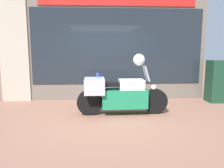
# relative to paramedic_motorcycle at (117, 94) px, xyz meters

# --- Properties ---
(ground_plane) EXTENTS (60.00, 60.00, 0.00)m
(ground_plane) POSITION_rel_paramedic_motorcycle_xyz_m (-0.26, -0.06, -0.55)
(ground_plane) COLOR #8E604C
(shop_building) EXTENTS (6.70, 0.55, 3.43)m
(shop_building) POSITION_rel_paramedic_motorcycle_xyz_m (-0.69, 1.94, 1.18)
(shop_building) COLOR #6B6056
(shop_building) RESTS_ON ground
(window_display) EXTENTS (5.34, 0.30, 1.96)m
(window_display) POSITION_rel_paramedic_motorcycle_xyz_m (0.11, 1.97, -0.08)
(window_display) COLOR slate
(window_display) RESTS_ON ground
(paramedic_motorcycle) EXTENTS (2.34, 0.70, 1.26)m
(paramedic_motorcycle) POSITION_rel_paramedic_motorcycle_xyz_m (0.00, 0.00, 0.00)
(paramedic_motorcycle) COLOR black
(paramedic_motorcycle) RESTS_ON ground
(utility_cabinet) EXTENTS (0.85, 0.53, 1.33)m
(utility_cabinet) POSITION_rel_paramedic_motorcycle_xyz_m (3.45, 1.23, 0.12)
(utility_cabinet) COLOR #193D28
(utility_cabinet) RESTS_ON ground
(white_helmet) EXTENTS (0.30, 0.30, 0.30)m
(white_helmet) POSITION_rel_paramedic_motorcycle_xyz_m (0.55, 0.01, 0.86)
(white_helmet) COLOR white
(white_helmet) RESTS_ON paramedic_motorcycle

